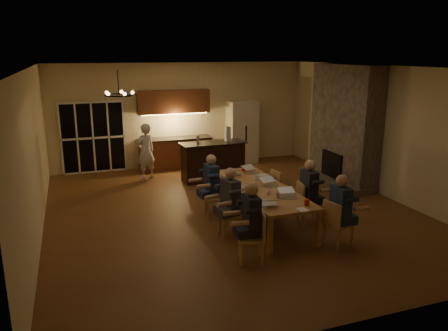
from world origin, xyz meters
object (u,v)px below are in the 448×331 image
(person_right_near, at_px, (340,211))
(laptop_c, at_px, (248,183))
(chair_right_mid, at_px, (309,203))
(plate_far, at_px, (263,175))
(dining_table, at_px, (260,204))
(laptop_d, at_px, (270,181))
(plate_near, at_px, (289,193))
(bar_bottle, at_px, (198,140))
(person_left_mid, at_px, (230,202))
(laptop_b, at_px, (288,192))
(bar_blender, at_px, (228,134))
(chair_left_mid, at_px, (231,214))
(laptop_f, at_px, (251,168))
(chair_left_near, at_px, (251,237))
(laptop_a, at_px, (269,199))
(bar_island, at_px, (213,161))
(can_right, at_px, (275,179))
(chair_right_far, at_px, (283,189))
(plate_left, at_px, (263,201))
(redcup_near, at_px, (307,202))
(mug_front, at_px, (268,192))
(chair_left_far, at_px, (215,197))
(can_silver, at_px, (278,195))
(person_left_near, at_px, (251,221))
(mug_back, at_px, (234,176))
(standing_person, at_px, (146,152))
(chair_right_near, at_px, (339,223))
(redcup_mid, at_px, (232,180))
(laptop_e, at_px, (233,170))
(can_cola, at_px, (229,170))
(refrigerator, at_px, (242,132))
(mug_mid, at_px, (257,178))
(person_left_far, at_px, (211,185))

(person_right_near, xyz_separation_m, laptop_c, (-1.15, 1.67, 0.17))
(chair_right_mid, height_order, plate_far, chair_right_mid)
(dining_table, relative_size, laptop_d, 10.00)
(plate_near, xyz_separation_m, bar_bottle, (-0.80, 3.77, 0.44))
(person_left_mid, relative_size, laptop_b, 4.31)
(bar_blender, bearing_deg, dining_table, -101.26)
(chair_left_mid, relative_size, plate_near, 3.58)
(laptop_f, bearing_deg, person_left_mid, -145.16)
(chair_left_near, height_order, laptop_a, laptop_a)
(bar_island, bearing_deg, chair_left_mid, -104.95)
(laptop_a, distance_m, can_right, 1.50)
(chair_right_mid, height_order, chair_right_far, same)
(plate_left, height_order, bar_bottle, bar_bottle)
(chair_left_mid, height_order, laptop_f, laptop_f)
(redcup_near, bearing_deg, mug_front, 115.81)
(bar_island, distance_m, chair_left_far, 2.81)
(laptop_f, xyz_separation_m, can_silver, (-0.22, -1.82, -0.05))
(bar_island, height_order, chair_left_far, bar_island)
(dining_table, bearing_deg, redcup_near, -75.32)
(laptop_c, distance_m, bar_bottle, 3.18)
(person_left_near, distance_m, plate_near, 1.57)
(mug_back, xyz_separation_m, plate_far, (0.72, -0.00, -0.04))
(mug_front, bearing_deg, person_right_near, -51.23)
(standing_person, relative_size, laptop_f, 4.98)
(chair_right_near, bearing_deg, redcup_near, 46.99)
(mug_back, bearing_deg, laptop_f, 27.61)
(redcup_mid, xyz_separation_m, plate_left, (0.12, -1.33, -0.05))
(chair_left_mid, xyz_separation_m, person_left_mid, (-0.02, -0.01, 0.24))
(laptop_e, xyz_separation_m, plate_left, (-0.12, -1.95, -0.10))
(can_cola, bearing_deg, chair_right_near, -70.32)
(chair_right_far, bearing_deg, laptop_a, 140.48)
(refrigerator, relative_size, plate_far, 7.31)
(can_right, bearing_deg, redcup_near, -93.64)
(chair_right_far, height_order, laptop_d, laptop_d)
(can_right, distance_m, plate_far, 0.54)
(can_cola, bearing_deg, bar_bottle, 97.26)
(mug_front, bearing_deg, laptop_f, 79.03)
(chair_right_mid, xyz_separation_m, can_silver, (-0.89, -0.29, 0.37))
(mug_mid, distance_m, can_silver, 1.24)
(can_cola, bearing_deg, can_right, -59.08)
(laptop_f, xyz_separation_m, bar_bottle, (-0.69, 2.12, 0.34))
(laptop_d, bearing_deg, laptop_a, -128.30)
(chair_left_near, bearing_deg, person_left_far, -163.25)
(person_left_mid, xyz_separation_m, plate_left, (0.54, -0.32, 0.07))
(dining_table, relative_size, chair_right_far, 3.60)
(person_left_near, relative_size, laptop_e, 4.31)
(can_cola, bearing_deg, dining_table, -81.11)
(chair_right_near, distance_m, mug_back, 2.71)
(chair_left_near, bearing_deg, laptop_c, 177.18)
(redcup_mid, xyz_separation_m, can_right, (0.90, -0.24, 0.00))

